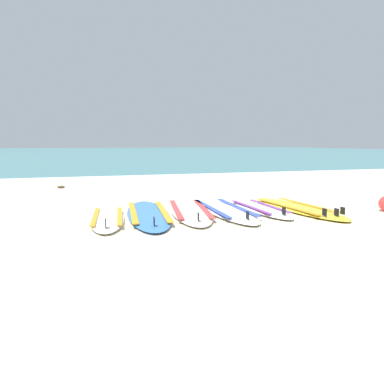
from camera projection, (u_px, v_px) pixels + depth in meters
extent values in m
plane|color=beige|center=(212.00, 212.00, 6.34)|extent=(80.00, 80.00, 0.00)
cube|color=teal|center=(94.00, 153.00, 39.51)|extent=(80.00, 60.00, 0.10)
cube|color=white|center=(148.00, 178.00, 11.60)|extent=(80.00, 1.04, 0.11)
ellipsoid|color=white|center=(108.00, 219.00, 5.61)|extent=(0.70, 1.97, 0.07)
cube|color=gold|center=(95.00, 216.00, 5.57)|extent=(0.22, 1.35, 0.01)
cube|color=gold|center=(120.00, 215.00, 5.64)|extent=(0.22, 1.35, 0.01)
cube|color=black|center=(106.00, 223.00, 4.86)|extent=(0.02, 0.09, 0.11)
ellipsoid|color=#3875CC|center=(148.00, 214.00, 5.97)|extent=(0.94, 2.64, 0.07)
cube|color=gold|center=(133.00, 212.00, 5.92)|extent=(0.30, 1.80, 0.01)
cube|color=gold|center=(163.00, 211.00, 6.01)|extent=(0.30, 1.80, 0.01)
cube|color=black|center=(154.00, 221.00, 4.98)|extent=(0.02, 0.09, 0.11)
ellipsoid|color=white|center=(190.00, 211.00, 6.24)|extent=(1.04, 2.54, 0.07)
cube|color=#D13838|center=(176.00, 209.00, 6.21)|extent=(0.38, 1.72, 0.01)
cube|color=#D13838|center=(203.00, 208.00, 6.26)|extent=(0.38, 1.72, 0.01)
cube|color=black|center=(198.00, 217.00, 5.28)|extent=(0.03, 0.09, 0.11)
ellipsoid|color=white|center=(224.00, 210.00, 6.34)|extent=(0.73, 2.54, 0.07)
cube|color=#334CB2|center=(211.00, 208.00, 6.28)|extent=(0.16, 1.76, 0.01)
cube|color=#334CB2|center=(237.00, 207.00, 6.40)|extent=(0.16, 1.76, 0.01)
cube|color=black|center=(247.00, 215.00, 5.39)|extent=(0.02, 0.09, 0.11)
ellipsoid|color=silver|center=(260.00, 209.00, 6.45)|extent=(0.50, 1.97, 0.07)
cube|color=purple|center=(250.00, 207.00, 6.39)|extent=(0.08, 1.37, 0.01)
cube|color=purple|center=(269.00, 206.00, 6.50)|extent=(0.08, 1.37, 0.01)
cube|color=black|center=(284.00, 211.00, 5.71)|extent=(0.01, 0.09, 0.11)
ellipsoid|color=yellow|center=(297.00, 208.00, 6.51)|extent=(0.74, 2.45, 0.07)
cube|color=gold|center=(286.00, 206.00, 6.43)|extent=(0.18, 1.69, 0.01)
cube|color=gold|center=(308.00, 205.00, 6.59)|extent=(0.18, 1.69, 0.01)
cube|color=black|center=(337.00, 212.00, 5.63)|extent=(0.02, 0.09, 0.11)
cube|color=black|center=(325.00, 212.00, 5.63)|extent=(0.02, 0.09, 0.11)
cube|color=black|center=(343.00, 211.00, 5.74)|extent=(0.02, 0.09, 0.11)
ellipsoid|color=#4C4228|center=(61.00, 187.00, 9.59)|extent=(0.18, 0.15, 0.06)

